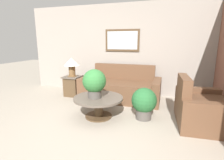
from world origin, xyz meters
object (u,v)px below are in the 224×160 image
Objects in this scene: side_table at (73,86)px; potted_plant_on_table at (94,82)px; couch_main at (121,88)px; armchair at (200,109)px; potted_plant_floor at (144,102)px; coffee_table at (98,103)px; table_lamp at (72,64)px.

potted_plant_on_table is at bearing -44.82° from side_table.
potted_plant_on_table is (-0.19, -1.32, 0.45)m from couch_main.
potted_plant_floor is at bearing 91.42° from armchair.
couch_main reaches higher than coffee_table.
armchair is 2.09× the size of side_table.
side_table is (-1.40, -0.12, -0.01)m from couch_main.
couch_main is 3.66× the size of side_table.
potted_plant_floor is at bearing -54.16° from couch_main.
table_lamp reaches higher than couch_main.
couch_main is at bearing 58.16° from armchair.
armchair is at bearing 9.57° from potted_plant_on_table.
coffee_table is at bearing -42.27° from side_table.
couch_main is at bearing 81.64° from potted_plant_on_table.
side_table is at bearing 137.73° from coffee_table.
couch_main is 1.40m from side_table.
coffee_table is 1.81m from table_lamp.
side_table is at bearing 135.18° from potted_plant_on_table.
potted_plant_on_table is (1.20, -1.20, 0.46)m from side_table.
table_lamp is at bearing 71.48° from armchair.
armchair reaches higher than coffee_table.
couch_main reaches higher than potted_plant_floor.
couch_main is 1.32m from potted_plant_floor.
armchair is 3.38m from table_lamp.
potted_plant_floor is at bearing -23.63° from table_lamp.
potted_plant_floor is (-1.05, -0.09, 0.05)m from armchair.
potted_plant_floor is (2.17, -0.95, 0.06)m from side_table.
coffee_table is 1.57× the size of potted_plant_floor.
armchair is at bearing -14.93° from side_table.
side_table is at bearing -175.10° from couch_main.
potted_plant_on_table is (-2.01, -0.34, 0.44)m from armchair.
table_lamp is (0.00, 0.00, 0.64)m from side_table.
table_lamp is at bearing 135.18° from potted_plant_on_table.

